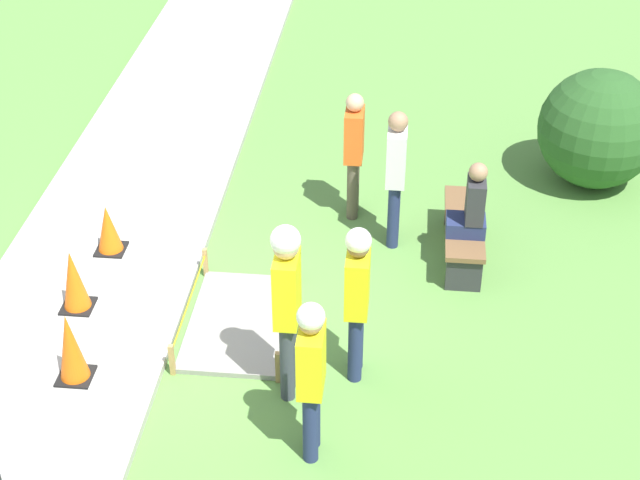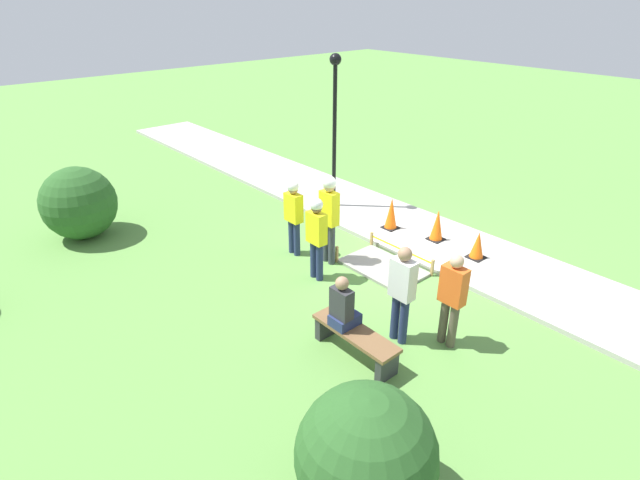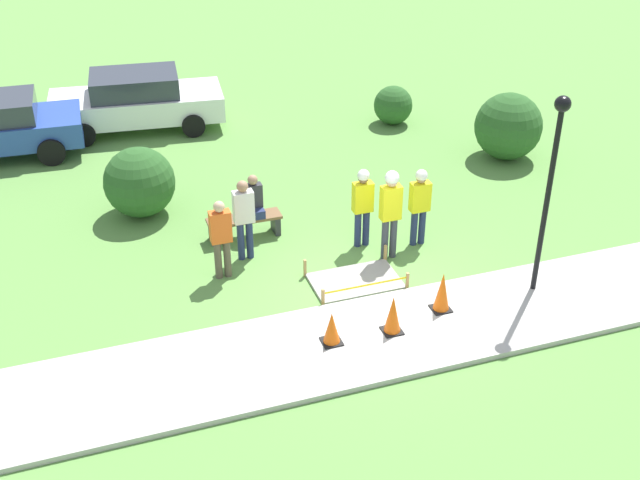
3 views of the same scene
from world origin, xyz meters
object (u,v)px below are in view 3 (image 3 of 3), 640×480
(person_seated_on_bench, at_px, (254,199))
(bystander_in_orange_shirt, at_px, (221,235))
(traffic_cone_far_patch, at_px, (393,314))
(traffic_cone_sidewalk_edge, at_px, (442,292))
(worker_supervisor, at_px, (391,206))
(traffic_cone_near_patch, at_px, (332,328))
(worker_trainee, at_px, (420,201))
(bystander_in_gray_shirt, at_px, (244,215))
(worker_assistant, at_px, (363,201))
(parked_car_white, at_px, (136,100))
(lamppost_near, at_px, (552,168))
(park_bench, at_px, (244,223))

(person_seated_on_bench, height_order, bystander_in_orange_shirt, bystander_in_orange_shirt)
(traffic_cone_far_patch, height_order, bystander_in_orange_shirt, bystander_in_orange_shirt)
(traffic_cone_far_patch, relative_size, traffic_cone_sidewalk_edge, 0.94)
(person_seated_on_bench, distance_m, bystander_in_orange_shirt, 1.72)
(worker_supervisor, xyz_separation_m, bystander_in_orange_shirt, (-3.29, 0.38, -0.24))
(traffic_cone_near_patch, xyz_separation_m, traffic_cone_sidewalk_edge, (2.18, 0.26, 0.08))
(traffic_cone_far_patch, bearing_deg, person_seated_on_bench, 107.63)
(traffic_cone_near_patch, relative_size, traffic_cone_sidewalk_edge, 0.78)
(worker_supervisor, bearing_deg, person_seated_on_bench, 142.27)
(worker_supervisor, bearing_deg, traffic_cone_far_patch, -111.71)
(traffic_cone_sidewalk_edge, distance_m, worker_trainee, 2.54)
(traffic_cone_near_patch, relative_size, bystander_in_gray_shirt, 0.35)
(worker_assistant, bearing_deg, parked_car_white, 113.98)
(traffic_cone_near_patch, relative_size, worker_supervisor, 0.31)
(parked_car_white, bearing_deg, person_seated_on_bench, -70.79)
(person_seated_on_bench, height_order, lamppost_near, lamppost_near)
(bystander_in_gray_shirt, xyz_separation_m, lamppost_near, (4.78, -2.93, 1.61))
(lamppost_near, height_order, parked_car_white, lamppost_near)
(worker_supervisor, height_order, worker_assistant, worker_supervisor)
(person_seated_on_bench, bearing_deg, worker_supervisor, -37.73)
(worker_assistant, bearing_deg, traffic_cone_near_patch, -119.94)
(bystander_in_gray_shirt, bearing_deg, worker_supervisor, -18.37)
(worker_supervisor, height_order, bystander_in_orange_shirt, worker_supervisor)
(traffic_cone_sidewalk_edge, bearing_deg, bystander_in_orange_shirt, 144.15)
(traffic_cone_sidewalk_edge, relative_size, parked_car_white, 0.16)
(traffic_cone_far_patch, xyz_separation_m, bystander_in_gray_shirt, (-1.75, 3.31, 0.52))
(lamppost_near, bearing_deg, traffic_cone_sidewalk_edge, -178.24)
(traffic_cone_sidewalk_edge, distance_m, parked_car_white, 11.22)
(worker_assistant, bearing_deg, lamppost_near, -47.86)
(traffic_cone_near_patch, height_order, parked_car_white, parked_car_white)
(park_bench, distance_m, bystander_in_gray_shirt, 1.06)
(bystander_in_orange_shirt, bearing_deg, traffic_cone_far_patch, -50.11)
(traffic_cone_near_patch, bearing_deg, worker_supervisor, 48.99)
(parked_car_white, bearing_deg, worker_trainee, -54.16)
(traffic_cone_near_patch, bearing_deg, parked_car_white, 99.22)
(traffic_cone_near_patch, distance_m, parked_car_white, 10.91)
(traffic_cone_near_patch, distance_m, traffic_cone_far_patch, 1.09)
(park_bench, bearing_deg, traffic_cone_near_patch, -83.32)
(worker_assistant, height_order, worker_trainee, worker_assistant)
(person_seated_on_bench, bearing_deg, traffic_cone_near_patch, -86.68)
(park_bench, height_order, worker_assistant, worker_assistant)
(traffic_cone_far_patch, height_order, park_bench, traffic_cone_far_patch)
(worker_trainee, bearing_deg, traffic_cone_sidewalk_edge, -105.06)
(traffic_cone_near_patch, xyz_separation_m, worker_supervisor, (2.05, 2.36, 0.77))
(traffic_cone_near_patch, bearing_deg, person_seated_on_bench, 93.32)
(worker_trainee, relative_size, parked_car_white, 0.36)
(park_bench, distance_m, bystander_in_orange_shirt, 1.66)
(traffic_cone_sidewalk_edge, xyz_separation_m, person_seated_on_bench, (-2.42, 3.86, 0.34))
(traffic_cone_far_patch, relative_size, parked_car_white, 0.15)
(traffic_cone_sidewalk_edge, relative_size, worker_assistant, 0.45)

